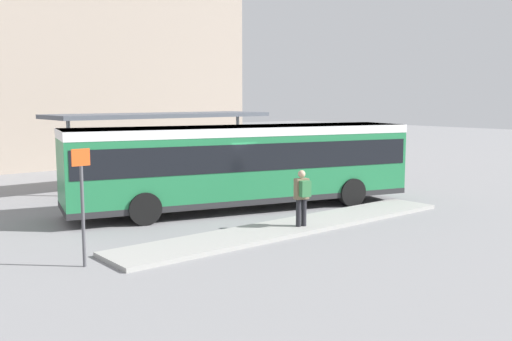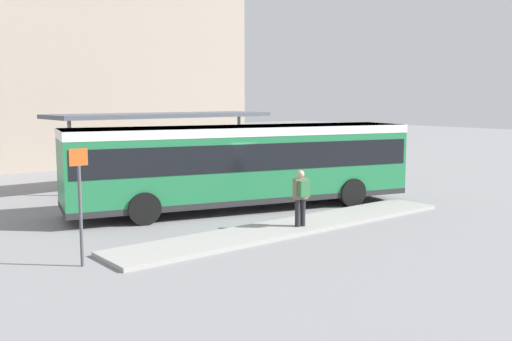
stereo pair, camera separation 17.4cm
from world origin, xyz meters
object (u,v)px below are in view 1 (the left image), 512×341
city_bus (243,160)px  potted_planter_near_shelter (274,169)px  pedestrian_waiting (302,194)px  bicycle_green (381,171)px  bicycle_black (372,169)px  platform_sign (82,202)px  bicycle_yellow (355,167)px

city_bus → potted_planter_near_shelter: city_bus is taller
pedestrian_waiting → potted_planter_near_shelter: pedestrian_waiting is taller
bicycle_green → bicycle_black: bicycle_green is taller
pedestrian_waiting → platform_sign: bearing=98.4°
bicycle_yellow → potted_planter_near_shelter: size_ratio=1.39×
city_bus → bicycle_black: city_bus is taller
bicycle_green → city_bus: bearing=-86.1°
city_bus → platform_sign: 8.03m
pedestrian_waiting → bicycle_green: pedestrian_waiting is taller
bicycle_black → bicycle_yellow: (-0.29, 0.88, 0.02)m
platform_sign → bicycle_black: bearing=18.3°
bicycle_black → potted_planter_near_shelter: potted_planter_near_shelter is taller
city_bus → platform_sign: bearing=-140.7°
bicycle_green → bicycle_black: bearing=150.8°
bicycle_green → potted_planter_near_shelter: size_ratio=1.33×
bicycle_black → platform_sign: (-17.85, -5.91, 1.19)m
pedestrian_waiting → bicycle_black: size_ratio=1.01×
pedestrian_waiting → bicycle_green: (10.89, 5.60, -0.73)m
potted_planter_near_shelter → pedestrian_waiting: bearing=-126.3°
city_bus → potted_planter_near_shelter: size_ratio=9.82×
pedestrian_waiting → bicycle_yellow: pedestrian_waiting is taller
bicycle_yellow → platform_sign: bearing=-65.9°
pedestrian_waiting → platform_sign: size_ratio=0.61×
city_bus → platform_sign: city_bus is taller
bicycle_yellow → platform_sign: platform_sign is taller
platform_sign → potted_planter_near_shelter: bearing=30.5°
bicycle_green → bicycle_black: size_ratio=1.02×
city_bus → bicycle_green: 10.38m
pedestrian_waiting → bicycle_yellow: (10.98, 7.35, -0.71)m
potted_planter_near_shelter → city_bus: bearing=-141.3°
bicycle_black → potted_planter_near_shelter: size_ratio=1.30×
potted_planter_near_shelter → platform_sign: 14.32m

